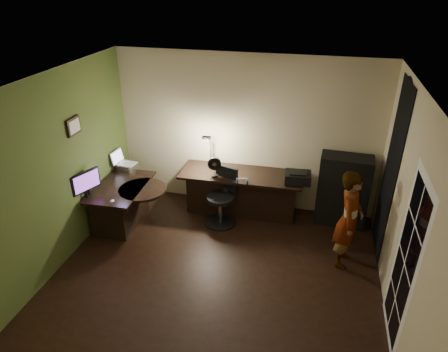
% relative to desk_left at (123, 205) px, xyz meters
% --- Properties ---
extents(floor, '(4.50, 4.00, 0.01)m').
position_rel_desk_left_xyz_m(floor, '(1.83, -0.84, -0.36)').
color(floor, black).
rests_on(floor, ground).
extents(ceiling, '(4.50, 4.00, 0.01)m').
position_rel_desk_left_xyz_m(ceiling, '(1.83, -0.84, 2.35)').
color(ceiling, silver).
rests_on(ceiling, floor).
extents(wall_back, '(4.50, 0.01, 2.70)m').
position_rel_desk_left_xyz_m(wall_back, '(1.83, 1.16, 0.99)').
color(wall_back, '#C4B68F').
rests_on(wall_back, floor).
extents(wall_front, '(4.50, 0.01, 2.70)m').
position_rel_desk_left_xyz_m(wall_front, '(1.83, -2.85, 0.99)').
color(wall_front, '#C4B68F').
rests_on(wall_front, floor).
extents(wall_left, '(0.01, 4.00, 2.70)m').
position_rel_desk_left_xyz_m(wall_left, '(-0.42, -0.84, 0.99)').
color(wall_left, '#C4B68F').
rests_on(wall_left, floor).
extents(wall_right, '(0.01, 4.00, 2.70)m').
position_rel_desk_left_xyz_m(wall_right, '(4.08, -0.84, 0.99)').
color(wall_right, '#C4B68F').
rests_on(wall_right, floor).
extents(green_wall_overlay, '(0.00, 4.00, 2.70)m').
position_rel_desk_left_xyz_m(green_wall_overlay, '(-0.41, -0.84, 0.99)').
color(green_wall_overlay, '#465924').
rests_on(green_wall_overlay, floor).
extents(arched_doorway, '(0.01, 0.90, 2.60)m').
position_rel_desk_left_xyz_m(arched_doorway, '(4.07, 0.31, 0.94)').
color(arched_doorway, black).
rests_on(arched_doorway, floor).
extents(french_door, '(0.02, 0.92, 2.10)m').
position_rel_desk_left_xyz_m(french_door, '(4.07, -1.39, 0.69)').
color(french_door, white).
rests_on(french_door, floor).
extents(framed_picture, '(0.04, 0.30, 0.25)m').
position_rel_desk_left_xyz_m(framed_picture, '(-0.39, -0.39, 1.49)').
color(framed_picture, black).
rests_on(framed_picture, wall_left).
extents(desk_left, '(0.81, 1.27, 0.71)m').
position_rel_desk_left_xyz_m(desk_left, '(0.00, 0.00, 0.00)').
color(desk_left, black).
rests_on(desk_left, floor).
extents(desk_right, '(2.08, 0.78, 0.77)m').
position_rel_desk_left_xyz_m(desk_right, '(1.84, 0.79, 0.03)').
color(desk_right, black).
rests_on(desk_right, floor).
extents(cabinet, '(0.83, 0.45, 1.22)m').
position_rel_desk_left_xyz_m(cabinet, '(3.52, 0.90, 0.25)').
color(cabinet, black).
rests_on(cabinet, floor).
extents(laptop_stand, '(0.29, 0.25, 0.11)m').
position_rel_desk_left_xyz_m(laptop_stand, '(-0.18, 0.60, 0.39)').
color(laptop_stand, silver).
rests_on(laptop_stand, desk_left).
extents(laptop, '(0.38, 0.36, 0.24)m').
position_rel_desk_left_xyz_m(laptop, '(-0.18, 0.60, 0.57)').
color(laptop, silver).
rests_on(laptop, laptop_stand).
extents(monitor, '(0.28, 0.50, 0.33)m').
position_rel_desk_left_xyz_m(monitor, '(-0.34, -0.44, 0.50)').
color(monitor, black).
rests_on(monitor, desk_left).
extents(mouse, '(0.09, 0.10, 0.03)m').
position_rel_desk_left_xyz_m(mouse, '(0.09, -0.47, 0.36)').
color(mouse, silver).
rests_on(mouse, desk_left).
extents(phone, '(0.12, 0.15, 0.01)m').
position_rel_desk_left_xyz_m(phone, '(0.49, 0.02, 0.34)').
color(phone, black).
rests_on(phone, desk_left).
extents(pen, '(0.09, 0.12, 0.01)m').
position_rel_desk_left_xyz_m(pen, '(0.10, 0.03, 0.35)').
color(pen, black).
rests_on(pen, desk_left).
extents(speaker, '(0.09, 0.09, 0.18)m').
position_rel_desk_left_xyz_m(speaker, '(-0.36, -0.35, 0.43)').
color(speaker, black).
rests_on(speaker, desk_left).
extents(notepad, '(0.22, 0.26, 0.01)m').
position_rel_desk_left_xyz_m(notepad, '(0.19, -0.17, 0.35)').
color(notepad, silver).
rests_on(notepad, desk_left).
extents(desk_fan, '(0.24, 0.17, 0.34)m').
position_rel_desk_left_xyz_m(desk_fan, '(1.43, 0.58, 0.60)').
color(desk_fan, black).
rests_on(desk_fan, desk_right).
extents(headphones, '(0.22, 0.14, 0.10)m').
position_rel_desk_left_xyz_m(headphones, '(1.92, 0.43, 0.48)').
color(headphones, navy).
rests_on(headphones, desk_right).
extents(printer, '(0.43, 0.35, 0.18)m').
position_rel_desk_left_xyz_m(printer, '(2.79, 0.69, 0.52)').
color(printer, black).
rests_on(printer, desk_right).
extents(desk_lamp, '(0.20, 0.32, 0.67)m').
position_rel_desk_left_xyz_m(desk_lamp, '(1.26, 0.95, 0.76)').
color(desk_lamp, black).
rests_on(desk_lamp, desk_right).
extents(office_chair, '(0.67, 0.67, 0.97)m').
position_rel_desk_left_xyz_m(office_chair, '(1.57, 0.39, 0.13)').
color(office_chair, black).
rests_on(office_chair, floor).
extents(person, '(0.44, 0.58, 1.48)m').
position_rel_desk_left_xyz_m(person, '(3.57, -0.17, 0.38)').
color(person, '#D8A88C').
rests_on(person, floor).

